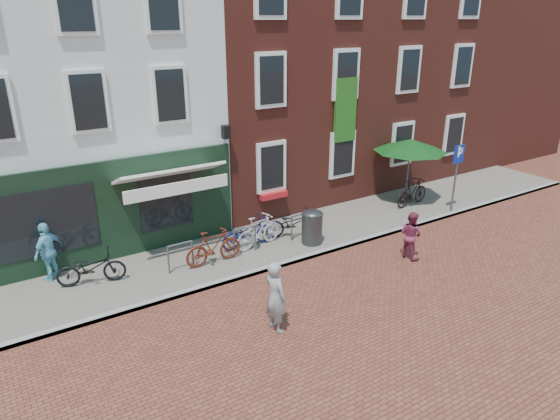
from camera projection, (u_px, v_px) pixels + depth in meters
ground at (310, 259)px, 14.61m from camera, size 80.00×80.00×0.00m
sidewalk at (308, 233)px, 16.27m from camera, size 24.00×3.00×0.10m
building_stucco at (59, 88)px, 15.99m from camera, size 8.00×8.00×9.00m
building_brick_mid at (249, 62)px, 19.31m from camera, size 6.00×8.00×10.00m
building_brick_right at (366, 56)px, 22.31m from camera, size 6.00×8.00×10.00m
filler_right at (461, 61)px, 25.74m from camera, size 7.00×8.00×9.00m
litter_bin at (312, 225)px, 15.22m from camera, size 0.63×0.63×1.17m
parking_sign at (457, 166)px, 17.38m from camera, size 0.50×0.08×2.43m
parasol at (411, 143)px, 18.16m from camera, size 2.68×2.68×2.48m
woman at (275, 297)px, 11.03m from camera, size 0.48×0.67×1.71m
boy at (411, 235)px, 14.48m from camera, size 0.61×0.75×1.43m
cafe_person at (48, 251)px, 13.04m from camera, size 0.98×0.91×1.61m
bicycle_0 at (91, 268)px, 12.92m from camera, size 1.83×1.02×0.91m
bicycle_1 at (213, 247)px, 13.98m from camera, size 1.68×0.47×1.01m
bicycle_2 at (248, 232)px, 15.05m from camera, size 1.74×0.62×0.91m
bicycle_3 at (259, 231)px, 15.02m from camera, size 1.74×0.78×1.01m
bicycle_4 at (293, 223)px, 15.70m from camera, size 1.82×1.26×0.91m
bicycle_5 at (412, 192)px, 18.33m from camera, size 1.72×0.67×1.01m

